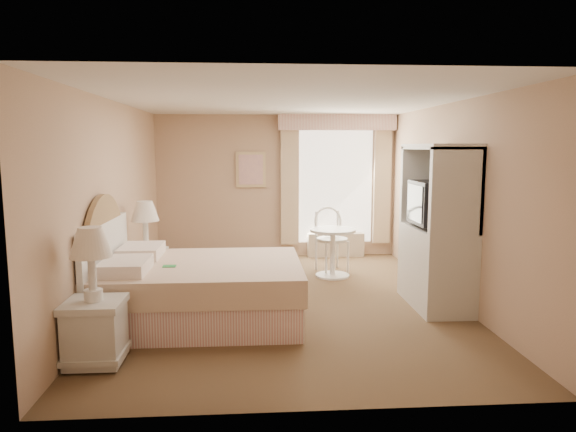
{
  "coord_description": "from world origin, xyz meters",
  "views": [
    {
      "loc": [
        -0.42,
        -6.3,
        1.94
      ],
      "look_at": [
        0.03,
        0.3,
        1.05
      ],
      "focal_mm": 32.0,
      "sensor_mm": 36.0,
      "label": 1
    }
  ],
  "objects": [
    {
      "name": "room",
      "position": [
        0.0,
        0.0,
        1.25
      ],
      "size": [
        4.21,
        5.51,
        2.51
      ],
      "color": "brown",
      "rests_on": "ground"
    },
    {
      "name": "window",
      "position": [
        1.05,
        2.65,
        1.34
      ],
      "size": [
        2.05,
        0.22,
        2.51
      ],
      "color": "white",
      "rests_on": "room"
    },
    {
      "name": "framed_art",
      "position": [
        -0.45,
        2.71,
        1.55
      ],
      "size": [
        0.52,
        0.04,
        0.62
      ],
      "color": "tan",
      "rests_on": "room"
    },
    {
      "name": "bed",
      "position": [
        -1.12,
        -0.63,
        0.37
      ],
      "size": [
        2.21,
        1.74,
        1.54
      ],
      "color": "#D28B88",
      "rests_on": "room"
    },
    {
      "name": "nightstand_near",
      "position": [
        -1.84,
        -1.79,
        0.46
      ],
      "size": [
        0.51,
        0.51,
        1.23
      ],
      "color": "silver",
      "rests_on": "room"
    },
    {
      "name": "nightstand_far",
      "position": [
        -1.84,
        0.5,
        0.46
      ],
      "size": [
        0.5,
        0.5,
        1.22
      ],
      "color": "silver",
      "rests_on": "room"
    },
    {
      "name": "round_table",
      "position": [
        0.77,
        1.2,
        0.48
      ],
      "size": [
        0.69,
        0.69,
        0.73
      ],
      "color": "white",
      "rests_on": "room"
    },
    {
      "name": "cafe_chair",
      "position": [
        0.79,
        1.59,
        0.58
      ],
      "size": [
        0.61,
        0.61,
        1.01
      ],
      "rotation": [
        0.0,
        0.0,
        0.3
      ],
      "color": "white",
      "rests_on": "room"
    },
    {
      "name": "armoire",
      "position": [
        1.81,
        -0.31,
        0.82
      ],
      "size": [
        0.6,
        1.19,
        1.98
      ],
      "color": "silver",
      "rests_on": "room"
    }
  ]
}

